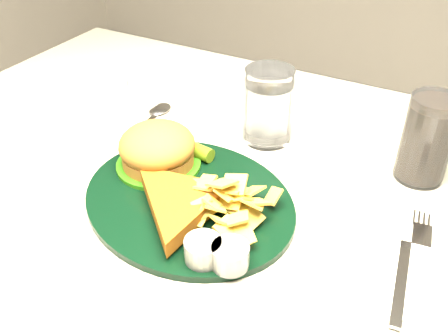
# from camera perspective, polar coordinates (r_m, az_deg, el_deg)

# --- Properties ---
(dinner_plate) EXTENTS (0.38, 0.34, 0.07)m
(dinner_plate) POSITION_cam_1_polar(r_m,az_deg,el_deg) (0.66, -4.17, -1.67)
(dinner_plate) COLOR black
(dinner_plate) RESTS_ON table
(water_glass) EXTENTS (0.10, 0.10, 0.12)m
(water_glass) POSITION_cam_1_polar(r_m,az_deg,el_deg) (0.79, 5.07, 7.11)
(water_glass) COLOR silver
(water_glass) RESTS_ON table
(cola_glass) EXTENTS (0.08, 0.08, 0.13)m
(cola_glass) POSITION_cam_1_polar(r_m,az_deg,el_deg) (0.75, 22.23, 3.06)
(cola_glass) COLOR black
(cola_glass) RESTS_ON table
(fork_napkin) EXTENTS (0.16, 0.19, 0.01)m
(fork_napkin) POSITION_cam_1_polar(r_m,az_deg,el_deg) (0.62, 19.77, -11.43)
(fork_napkin) COLOR white
(fork_napkin) RESTS_ON table
(spoon) EXTENTS (0.06, 0.17, 0.01)m
(spoon) POSITION_cam_1_polar(r_m,az_deg,el_deg) (0.84, -9.73, 4.23)
(spoon) COLOR silver
(spoon) RESTS_ON table
(ramekin) EXTENTS (0.06, 0.06, 0.03)m
(ramekin) POSITION_cam_1_polar(r_m,az_deg,el_deg) (1.00, -9.54, 10.03)
(ramekin) COLOR white
(ramekin) RESTS_ON table
(wrapped_straw) EXTENTS (0.20, 0.13, 0.01)m
(wrapped_straw) POSITION_cam_1_polar(r_m,az_deg,el_deg) (0.80, 6.85, 2.59)
(wrapped_straw) COLOR white
(wrapped_straw) RESTS_ON table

